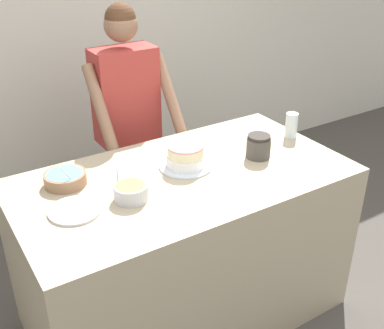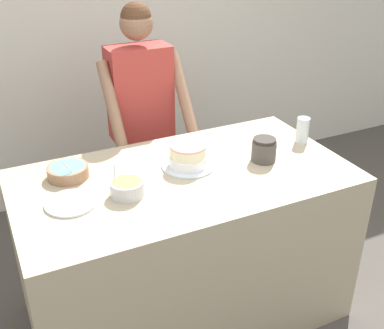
{
  "view_description": "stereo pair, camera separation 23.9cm",
  "coord_description": "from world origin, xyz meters",
  "px_view_note": "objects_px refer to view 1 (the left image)",
  "views": [
    {
      "loc": [
        -1.1,
        -1.38,
        2.13
      ],
      "look_at": [
        0.02,
        0.42,
        1.01
      ],
      "focal_mm": 45.0,
      "sensor_mm": 36.0,
      "label": 1
    },
    {
      "loc": [
        -0.89,
        -1.5,
        2.13
      ],
      "look_at": [
        0.02,
        0.42,
        1.01
      ],
      "focal_mm": 45.0,
      "sensor_mm": 36.0,
      "label": 2
    }
  ],
  "objects_px": {
    "cake": "(186,157)",
    "frosting_bowl_blue": "(65,178)",
    "frosting_bowl_yellow": "(131,191)",
    "drinking_glass": "(291,125)",
    "ceramic_plate": "(75,210)",
    "person_baker": "(127,111)",
    "stoneware_jar": "(258,146)"
  },
  "relations": [
    {
      "from": "person_baker",
      "to": "frosting_bowl_blue",
      "type": "height_order",
      "value": "person_baker"
    },
    {
      "from": "drinking_glass",
      "to": "stoneware_jar",
      "type": "distance_m",
      "value": 0.35
    },
    {
      "from": "cake",
      "to": "stoneware_jar",
      "type": "xyz_separation_m",
      "value": [
        0.4,
        -0.11,
        0.01
      ]
    },
    {
      "from": "frosting_bowl_yellow",
      "to": "drinking_glass",
      "type": "relative_size",
      "value": 1.07
    },
    {
      "from": "cake",
      "to": "ceramic_plate",
      "type": "distance_m",
      "value": 0.65
    },
    {
      "from": "ceramic_plate",
      "to": "stoneware_jar",
      "type": "relative_size",
      "value": 1.81
    },
    {
      "from": "cake",
      "to": "frosting_bowl_blue",
      "type": "xyz_separation_m",
      "value": [
        -0.6,
        0.16,
        -0.02
      ]
    },
    {
      "from": "frosting_bowl_blue",
      "to": "drinking_glass",
      "type": "relative_size",
      "value": 1.38
    },
    {
      "from": "ceramic_plate",
      "to": "person_baker",
      "type": "bearing_deg",
      "value": 51.62
    },
    {
      "from": "frosting_bowl_blue",
      "to": "person_baker",
      "type": "bearing_deg",
      "value": 43.08
    },
    {
      "from": "person_baker",
      "to": "cake",
      "type": "height_order",
      "value": "person_baker"
    },
    {
      "from": "ceramic_plate",
      "to": "stoneware_jar",
      "type": "xyz_separation_m",
      "value": [
        1.04,
        -0.01,
        0.06
      ]
    },
    {
      "from": "cake",
      "to": "frosting_bowl_blue",
      "type": "relative_size",
      "value": 1.36
    },
    {
      "from": "frosting_bowl_blue",
      "to": "stoneware_jar",
      "type": "xyz_separation_m",
      "value": [
        0.99,
        -0.27,
        0.03
      ]
    },
    {
      "from": "cake",
      "to": "frosting_bowl_blue",
      "type": "height_order",
      "value": "frosting_bowl_blue"
    },
    {
      "from": "frosting_bowl_blue",
      "to": "drinking_glass",
      "type": "height_order",
      "value": "drinking_glass"
    },
    {
      "from": "person_baker",
      "to": "frosting_bowl_yellow",
      "type": "height_order",
      "value": "person_baker"
    },
    {
      "from": "stoneware_jar",
      "to": "ceramic_plate",
      "type": "bearing_deg",
      "value": 179.38
    },
    {
      "from": "stoneware_jar",
      "to": "frosting_bowl_yellow",
      "type": "bearing_deg",
      "value": -177.95
    },
    {
      "from": "frosting_bowl_yellow",
      "to": "ceramic_plate",
      "type": "relative_size",
      "value": 0.67
    },
    {
      "from": "person_baker",
      "to": "frosting_bowl_blue",
      "type": "distance_m",
      "value": 0.83
    },
    {
      "from": "person_baker",
      "to": "drinking_glass",
      "type": "distance_m",
      "value": 1.03
    },
    {
      "from": "cake",
      "to": "person_baker",
      "type": "bearing_deg",
      "value": 89.42
    },
    {
      "from": "frosting_bowl_yellow",
      "to": "drinking_glass",
      "type": "height_order",
      "value": "drinking_glass"
    },
    {
      "from": "person_baker",
      "to": "ceramic_plate",
      "type": "relative_size",
      "value": 6.96
    },
    {
      "from": "frosting_bowl_blue",
      "to": "cake",
      "type": "bearing_deg",
      "value": -14.98
    },
    {
      "from": "person_baker",
      "to": "frosting_bowl_blue",
      "type": "bearing_deg",
      "value": -136.92
    },
    {
      "from": "ceramic_plate",
      "to": "frosting_bowl_blue",
      "type": "bearing_deg",
      "value": 79.41
    },
    {
      "from": "ceramic_plate",
      "to": "frosting_bowl_yellow",
      "type": "bearing_deg",
      "value": -8.5
    },
    {
      "from": "person_baker",
      "to": "frosting_bowl_blue",
      "type": "xyz_separation_m",
      "value": [
        -0.6,
        -0.56,
        -0.04
      ]
    },
    {
      "from": "ceramic_plate",
      "to": "drinking_glass",
      "type": "bearing_deg",
      "value": 3.76
    },
    {
      "from": "person_baker",
      "to": "drinking_glass",
      "type": "bearing_deg",
      "value": -45.5
    }
  ]
}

